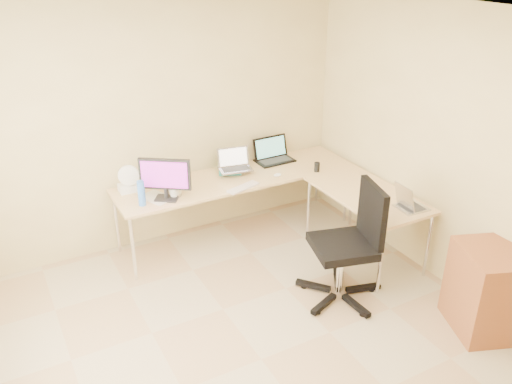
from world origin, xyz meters
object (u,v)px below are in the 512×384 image
water_bottle (141,193)px  laptop_black (275,150)px  desk_main (238,206)px  keyboard (243,187)px  mug (174,192)px  monitor (165,179)px  laptop_return (413,198)px  cabinet (485,293)px  desk_fan (128,179)px  desk_return (365,225)px  laptop_center (235,160)px  office_chair (342,250)px

water_bottle → laptop_black: bearing=11.7°
desk_main → keyboard: keyboard is taller
desk_main → mug: bearing=-168.7°
water_bottle → monitor: bearing=2.1°
desk_main → laptop_black: (0.57, 0.18, 0.50)m
laptop_return → cabinet: laptop_return is taller
desk_main → monitor: 1.05m
water_bottle → desk_fan: 0.37m
water_bottle → cabinet: size_ratio=0.31×
desk_fan → laptop_black: bearing=17.0°
water_bottle → desk_fan: (-0.02, 0.37, 0.01)m
desk_return → laptop_return: (0.15, -0.46, 0.47)m
monitor → desk_main: bearing=45.3°
water_bottle → laptop_return: (2.23, -1.29, -0.02)m
monitor → desk_return: bearing=10.0°
monitor → laptop_black: 1.47m
desk_main → desk_return: size_ratio=2.04×
cabinet → monitor: bearing=152.8°
laptop_black → desk_fan: 1.70m
desk_main → desk_fan: bearing=169.9°
desk_main → keyboard: size_ratio=7.05×
monitor → laptop_black: bearing=48.0°
laptop_black → desk_fan: (-1.70, 0.02, -0.00)m
desk_return → mug: (-1.75, 0.85, 0.42)m
keyboard → laptop_return: laptop_return is taller
laptop_center → laptop_black: bearing=21.8°
laptop_center → keyboard: (-0.09, -0.36, -0.16)m
monitor → keyboard: (0.78, -0.14, -0.21)m
desk_return → water_bottle: water_bottle is taller
desk_main → desk_return: 1.40m
laptop_center → desk_return: bearing=-37.6°
monitor → water_bottle: bearing=-143.2°
keyboard → water_bottle: 1.04m
laptop_return → office_chair: office_chair is taller
desk_main → desk_return: (0.98, -1.00, 0.00)m
desk_main → water_bottle: 1.22m
desk_main → desk_fan: (-1.13, 0.20, 0.50)m
desk_return → laptop_center: bearing=132.3°
desk_return → cabinet: size_ratio=1.61×
keyboard → desk_fan: bearing=137.6°
laptop_return → keyboard: bearing=49.5°
desk_main → cabinet: 2.65m
laptop_center → cabinet: bearing=-55.6°
cabinet → water_bottle: bearing=156.3°
laptop_black → cabinet: laptop_black is taller
monitor → laptop_center: 0.90m
keyboard → mug: bearing=151.5°
desk_main → laptop_center: (0.01, 0.06, 0.53)m
desk_main → laptop_black: laptop_black is taller
desk_main → water_bottle: (-1.10, -0.17, 0.49)m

